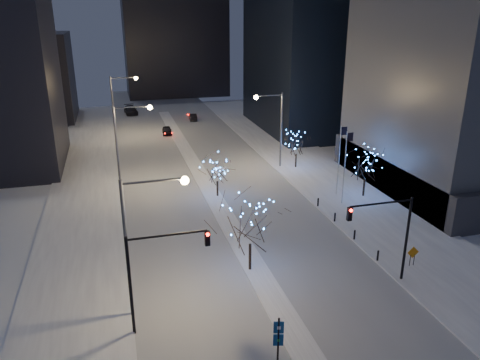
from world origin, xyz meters
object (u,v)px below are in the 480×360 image
object	(u,v)px
traffic_signal_east	(390,227)
holiday_tree_median_near	(250,223)
car_near	(167,131)
car_far	(131,110)
traffic_signal_west	(154,266)
holiday_tree_median_far	(217,169)
holiday_tree_plaza_near	(366,165)
street_lamp_east	(275,120)
holiday_tree_plaza_far	(297,144)
wayfinding_sign	(278,337)
car_mid	(193,117)
construction_sign	(413,254)
street_lamp_w_near	(142,229)
street_lamp_w_mid	(125,135)
street_lamp_w_far	(119,98)

from	to	relation	value
traffic_signal_east	holiday_tree_median_near	bearing A→B (deg)	154.50
car_near	car_far	distance (m)	19.30
traffic_signal_west	traffic_signal_east	xyz separation A→B (m)	(17.38, 1.00, 0.00)
holiday_tree_median_far	holiday_tree_plaza_near	bearing A→B (deg)	-15.30
traffic_signal_west	holiday_tree_median_near	size ratio (longest dim) A/B	1.11
street_lamp_east	holiday_tree_plaza_far	xyz separation A→B (m)	(2.78, -0.96, -3.16)
traffic_signal_west	wayfinding_sign	bearing A→B (deg)	-39.45
traffic_signal_west	holiday_tree_plaza_far	bearing A→B (deg)	53.75
car_near	holiday_tree_median_far	xyz separation A→B (m)	(2.00, -29.93, 2.66)
car_mid	holiday_tree_median_near	size ratio (longest dim) A/B	0.61
holiday_tree_median_near	wayfinding_sign	size ratio (longest dim) A/B	1.86
construction_sign	traffic_signal_west	bearing A→B (deg)	-171.79
car_mid	wayfinding_sign	world-z (taller)	wayfinding_sign
traffic_signal_west	construction_sign	size ratio (longest dim) A/B	4.07
street_lamp_w_near	holiday_tree_plaza_far	world-z (taller)	street_lamp_w_near
holiday_tree_median_near	wayfinding_sign	distance (m)	11.12
street_lamp_east	car_mid	world-z (taller)	street_lamp_east
traffic_signal_east	wayfinding_sign	xyz separation A→B (m)	(-10.94, -6.30, -2.69)
car_near	traffic_signal_east	bearing A→B (deg)	-74.94
street_lamp_w_mid	construction_sign	distance (m)	32.93
car_near	street_lamp_w_mid	bearing A→B (deg)	-103.35
street_lamp_w_far	traffic_signal_east	world-z (taller)	street_lamp_w_far
traffic_signal_east	car_far	world-z (taller)	traffic_signal_east
holiday_tree_median_far	holiday_tree_plaza_near	distance (m)	16.49
holiday_tree_plaza_near	construction_sign	size ratio (longest dim) A/B	3.26
street_lamp_w_mid	holiday_tree_median_near	distance (m)	23.21
street_lamp_w_far	car_mid	size ratio (longest dim) A/B	2.59
car_mid	holiday_tree_median_far	world-z (taller)	holiday_tree_median_far
holiday_tree_median_far	holiday_tree_plaza_near	size ratio (longest dim) A/B	0.90
traffic_signal_east	holiday_tree_plaza_near	xyz separation A→B (m)	(7.45, 16.41, -0.94)
street_lamp_w_far	wayfinding_sign	xyz separation A→B (m)	(6.94, -57.30, -4.43)
car_near	street_lamp_w_near	bearing A→B (deg)	-95.10
car_mid	street_lamp_w_mid	bearing A→B (deg)	72.48
street_lamp_w_mid	car_far	size ratio (longest dim) A/B	1.77
wayfinding_sign	construction_sign	bearing A→B (deg)	43.84
holiday_tree_median_near	construction_sign	xyz separation A→B (m)	(12.96, -2.95, -3.05)
holiday_tree_plaza_near	wayfinding_sign	distance (m)	29.28
holiday_tree_median_far	construction_sign	xyz separation A→B (m)	(11.96, -19.21, -2.14)
holiday_tree_median_near	wayfinding_sign	xyz separation A→B (m)	(-1.50, -10.80, -2.16)
traffic_signal_east	car_mid	distance (m)	60.68
car_mid	construction_sign	world-z (taller)	construction_sign
street_lamp_w_near	traffic_signal_west	distance (m)	2.70
car_mid	street_lamp_east	bearing A→B (deg)	103.87
holiday_tree_median_near	street_lamp_w_near	bearing A→B (deg)	-157.48
wayfinding_sign	construction_sign	distance (m)	16.48
street_lamp_w_far	car_near	bearing A→B (deg)	-2.45
holiday_tree_median_far	holiday_tree_plaza_far	distance (m)	14.35
street_lamp_w_far	holiday_tree_plaza_far	xyz separation A→B (m)	(21.80, -22.96, -3.21)
street_lamp_w_mid	car_mid	distance (m)	37.43
street_lamp_w_near	holiday_tree_plaza_near	bearing A→B (deg)	31.31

